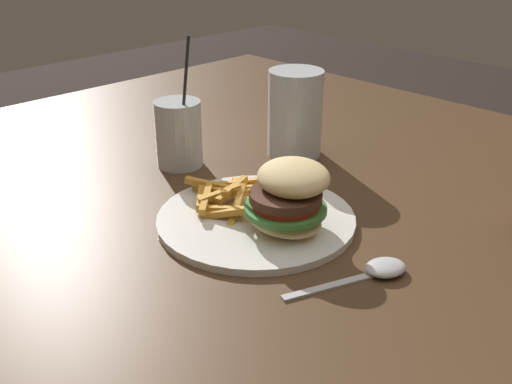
# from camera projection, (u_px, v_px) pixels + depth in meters

# --- Properties ---
(dining_table) EXTENTS (1.38, 1.12, 0.76)m
(dining_table) POSITION_uv_depth(u_px,v_px,m) (290.00, 257.00, 0.99)
(dining_table) COLOR #4C331E
(dining_table) RESTS_ON ground_plane
(meal_plate_near) EXTENTS (0.28, 0.27, 0.10)m
(meal_plate_near) POSITION_uv_depth(u_px,v_px,m) (269.00, 207.00, 0.79)
(meal_plate_near) COLOR white
(meal_plate_near) RESTS_ON dining_table
(beer_glass) EXTENTS (0.09, 0.09, 0.15)m
(beer_glass) POSITION_uv_depth(u_px,v_px,m) (295.00, 114.00, 1.01)
(beer_glass) COLOR silver
(beer_glass) RESTS_ON dining_table
(juice_glass) EXTENTS (0.08, 0.08, 0.21)m
(juice_glass) POSITION_uv_depth(u_px,v_px,m) (179.00, 136.00, 0.97)
(juice_glass) COLOR silver
(juice_glass) RESTS_ON dining_table
(spoon) EXTENTS (0.08, 0.16, 0.01)m
(spoon) POSITION_uv_depth(u_px,v_px,m) (379.00, 270.00, 0.70)
(spoon) COLOR silver
(spoon) RESTS_ON dining_table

